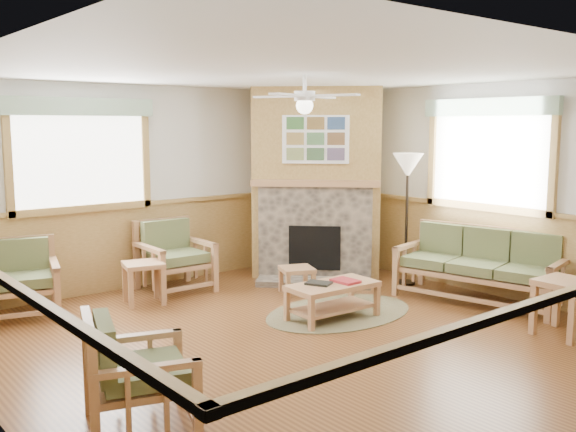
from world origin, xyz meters
TOP-DOWN VIEW (x-y plane):
  - floor at (0.00, 0.00)m, footprint 6.00×6.00m
  - ceiling at (0.00, 0.00)m, footprint 6.00×6.00m
  - wall_back at (0.00, 3.00)m, footprint 6.00×0.02m
  - wall_right at (3.00, 0.00)m, footprint 0.02×6.00m
  - wainscot at (0.00, 0.00)m, footprint 6.00×6.00m
  - fireplace at (2.05, 2.05)m, footprint 3.11×3.11m
  - window_back at (-1.10, 2.96)m, footprint 1.90×0.16m
  - window_right at (2.96, -0.20)m, footprint 0.16×1.90m
  - ceiling_fan at (0.30, 0.30)m, footprint 1.59×1.59m
  - sofa at (2.55, -0.39)m, footprint 2.10×1.22m
  - armchair_back_left at (-2.01, 2.55)m, footprint 0.96×0.96m
  - armchair_back_right at (-0.09, 2.46)m, footprint 0.85×0.85m
  - armchair_left at (-2.20, -0.80)m, footprint 0.95×0.95m
  - coffee_table at (0.66, 0.23)m, footprint 1.06×0.57m
  - end_table_chairs at (-0.70, 2.15)m, footprint 0.56×0.54m
  - end_table_sofa at (2.14, -1.71)m, footprint 0.55×0.53m
  - footstool at (1.04, 1.31)m, footprint 0.53×0.53m
  - braided_rug at (0.89, 0.35)m, footprint 2.55×2.55m
  - floor_lamp_right at (2.55, 0.78)m, footprint 0.44×0.44m
  - book_red at (0.81, 0.18)m, footprint 0.23×0.31m
  - book_dark at (0.51, 0.30)m, footprint 0.30×0.33m

SIDE VIEW (x-z plane):
  - floor at x=0.00m, z-range -0.01..0.00m
  - braided_rug at x=0.89m, z-range 0.00..0.01m
  - footstool at x=1.04m, z-range 0.00..0.35m
  - coffee_table at x=0.66m, z-range 0.00..0.41m
  - end_table_chairs at x=-0.70m, z-range 0.00..0.52m
  - end_table_sofa at x=2.14m, z-range 0.00..0.59m
  - armchair_left at x=-2.20m, z-range 0.00..0.84m
  - armchair_back_left at x=-2.01m, z-range 0.00..0.87m
  - book_dark at x=0.51m, z-range 0.42..0.45m
  - book_red at x=0.81m, z-range 0.43..0.46m
  - sofa at x=2.55m, z-range 0.00..0.90m
  - armchair_back_right at x=-0.09m, z-range 0.00..0.93m
  - wainscot at x=0.00m, z-range 0.00..1.10m
  - floor_lamp_right at x=2.55m, z-range 0.00..1.81m
  - wall_back at x=0.00m, z-range 0.00..2.70m
  - wall_right at x=3.00m, z-range 0.00..2.70m
  - fireplace at x=2.05m, z-range 0.00..2.70m
  - window_back at x=-1.10m, z-range 1.78..3.28m
  - window_right at x=2.96m, z-range 1.78..3.28m
  - ceiling_fan at x=0.30m, z-range 2.48..2.84m
  - ceiling at x=0.00m, z-range 2.70..2.71m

